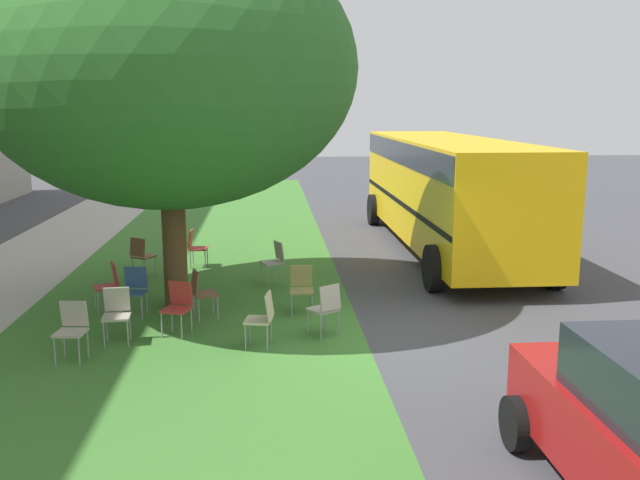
% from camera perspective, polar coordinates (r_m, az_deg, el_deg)
% --- Properties ---
extents(ground, '(80.00, 80.00, 0.00)m').
position_cam_1_polar(ground, '(11.48, 4.65, -7.81)').
color(ground, '#424247').
extents(grass_verge, '(48.00, 6.00, 0.01)m').
position_cam_1_polar(grass_verge, '(11.44, -11.56, -8.06)').
color(grass_verge, '#3D752D').
rests_on(grass_verge, ground).
extents(street_tree, '(6.78, 6.78, 6.87)m').
position_cam_1_polar(street_tree, '(12.85, -12.54, 13.73)').
color(street_tree, brown).
rests_on(street_tree, ground).
extents(chair_0, '(0.58, 0.58, 0.88)m').
position_cam_1_polar(chair_0, '(11.20, 0.48, -5.48)').
color(chair_0, '#ADA393').
rests_on(chair_0, ground).
extents(chair_1, '(0.58, 0.57, 0.88)m').
position_cam_1_polar(chair_1, '(15.59, -14.59, -1.10)').
color(chair_1, brown).
rests_on(chair_1, ground).
extents(chair_2, '(0.46, 0.45, 0.88)m').
position_cam_1_polar(chair_2, '(12.74, -15.11, -3.82)').
color(chair_2, '#335184').
rests_on(chair_2, ground).
extents(chair_3, '(0.52, 0.53, 0.88)m').
position_cam_1_polar(chair_3, '(12.31, -9.81, -4.11)').
color(chair_3, brown).
rests_on(chair_3, ground).
extents(chair_4, '(0.48, 0.49, 0.88)m').
position_cam_1_polar(chair_4, '(10.74, -4.76, -6.25)').
color(chair_4, beige).
rests_on(chair_4, ground).
extents(chair_5, '(0.54, 0.55, 0.88)m').
position_cam_1_polar(chair_5, '(14.62, -3.79, -1.55)').
color(chair_5, '#ADA393').
rests_on(chair_5, ground).
extents(chair_6, '(0.43, 0.43, 0.88)m').
position_cam_1_polar(chair_6, '(12.42, -1.55, -3.81)').
color(chair_6, olive).
rests_on(chair_6, ground).
extents(chair_7, '(0.54, 0.54, 0.88)m').
position_cam_1_polar(chair_7, '(11.54, -11.68, -5.21)').
color(chair_7, '#B7332D').
rests_on(chair_7, ground).
extents(chair_8, '(0.46, 0.45, 0.88)m').
position_cam_1_polar(chair_8, '(11.40, -16.50, -5.65)').
color(chair_8, '#ADA393').
rests_on(chair_8, ground).
extents(chair_9, '(0.54, 0.54, 0.88)m').
position_cam_1_polar(chair_9, '(13.23, -17.06, -3.38)').
color(chair_9, '#B7332D').
rests_on(chair_9, ground).
extents(chair_10, '(0.44, 0.45, 0.88)m').
position_cam_1_polar(chair_10, '(16.25, -10.28, -0.43)').
color(chair_10, '#B7332D').
rests_on(chair_10, ground).
extents(chair_11, '(0.47, 0.46, 0.88)m').
position_cam_1_polar(chair_11, '(10.84, -19.86, -6.73)').
color(chair_11, '#ADA393').
rests_on(chair_11, ground).
extents(school_bus, '(10.40, 2.80, 2.88)m').
position_cam_1_polar(school_bus, '(18.02, 10.44, 4.68)').
color(school_bus, yellow).
rests_on(school_bus, ground).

